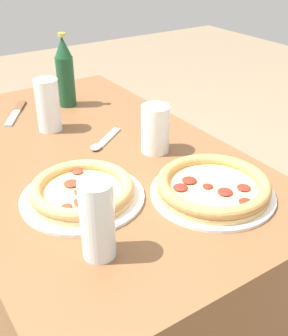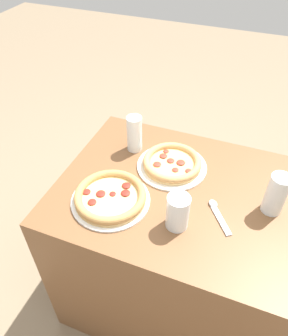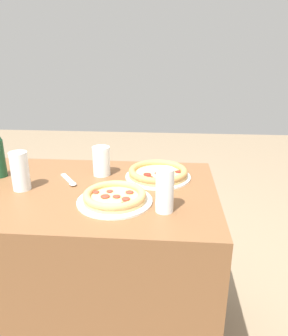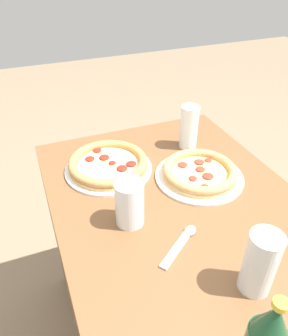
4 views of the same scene
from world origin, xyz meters
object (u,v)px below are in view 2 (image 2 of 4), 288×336
pizza_salami (172,163)px  glass_lemonade (275,196)px  spoon (217,212)px  glass_orange_juice (178,212)px  glass_water (134,135)px  pizza_veggie (110,197)px

pizza_salami → glass_lemonade: glass_lemonade is taller
spoon → glass_orange_juice: bearing=-139.6°
glass_water → glass_lemonade: 0.58m
pizza_salami → glass_water: 0.20m
pizza_salami → glass_water: glass_water is taller
pizza_veggie → spoon: size_ratio=1.98×
glass_lemonade → glass_orange_juice: size_ratio=1.20×
spoon → pizza_veggie: bearing=-167.3°
pizza_veggie → pizza_salami: same height
glass_lemonade → glass_orange_juice: 0.34m
pizza_veggie → glass_water: 0.31m
glass_water → glass_lemonade: size_ratio=1.01×
pizza_veggie → glass_lemonade: (0.53, 0.17, 0.05)m
pizza_veggie → glass_lemonade: 0.56m
glass_orange_juice → glass_lemonade: bearing=32.5°
glass_water → spoon: (0.40, -0.22, -0.07)m
pizza_salami → glass_water: bearing=163.1°
glass_lemonade → spoon: size_ratio=1.09×
glass_orange_juice → spoon: bearing=40.4°
glass_water → spoon: bearing=-29.5°
glass_water → glass_orange_juice: 0.43m
glass_water → pizza_salami: bearing=-16.9°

